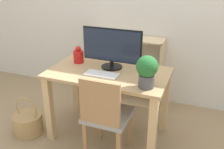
{
  "coord_description": "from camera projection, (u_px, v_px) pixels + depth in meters",
  "views": [
    {
      "loc": [
        0.89,
        -2.17,
        1.71
      ],
      "look_at": [
        0.0,
        0.1,
        0.66
      ],
      "focal_mm": 42.0,
      "sensor_mm": 36.0,
      "label": 1
    }
  ],
  "objects": [
    {
      "name": "ground_plane",
      "position": [
        109.0,
        133.0,
        2.83
      ],
      "size": [
        10.0,
        10.0,
        0.0
      ],
      "primitive_type": "plane",
      "color": "#997F5B"
    },
    {
      "name": "chair",
      "position": [
        106.0,
        115.0,
        2.33
      ],
      "size": [
        0.4,
        0.4,
        0.84
      ],
      "rotation": [
        0.0,
        0.0,
        0.01
      ],
      "color": "gray",
      "rests_on": "ground_plane"
    },
    {
      "name": "keyboard",
      "position": [
        102.0,
        74.0,
        2.45
      ],
      "size": [
        0.32,
        0.14,
        0.02
      ],
      "color": "silver",
      "rests_on": "desk"
    },
    {
      "name": "monitor",
      "position": [
        112.0,
        47.0,
        2.55
      ],
      "size": [
        0.61,
        0.21,
        0.4
      ],
      "color": "black",
      "rests_on": "desk"
    },
    {
      "name": "vase",
      "position": [
        79.0,
        56.0,
        2.74
      ],
      "size": [
        0.11,
        0.11,
        0.18
      ],
      "color": "red",
      "rests_on": "desk"
    },
    {
      "name": "potted_plant",
      "position": [
        147.0,
        70.0,
        2.16
      ],
      "size": [
        0.18,
        0.18,
        0.28
      ],
      "color": "#4C4C51",
      "rests_on": "desk"
    },
    {
      "name": "desk",
      "position": [
        108.0,
        85.0,
        2.6
      ],
      "size": [
        1.16,
        0.68,
        0.73
      ],
      "color": "tan",
      "rests_on": "ground_plane"
    },
    {
      "name": "basket",
      "position": [
        28.0,
        123.0,
        2.81
      ],
      "size": [
        0.31,
        0.31,
        0.43
      ],
      "color": "tan",
      "rests_on": "ground_plane"
    },
    {
      "name": "bookshelf",
      "position": [
        115.0,
        68.0,
        3.42
      ],
      "size": [
        0.91,
        0.28,
        0.86
      ],
      "color": "#D8BC8C",
      "rests_on": "ground_plane"
    }
  ]
}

